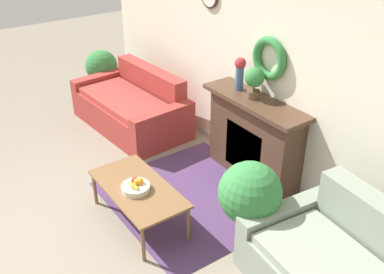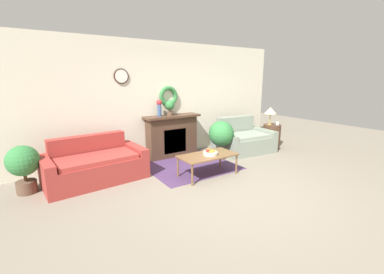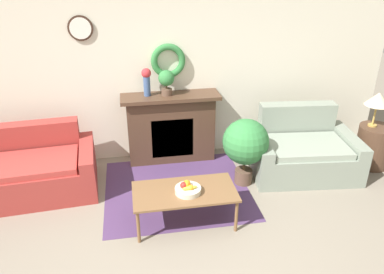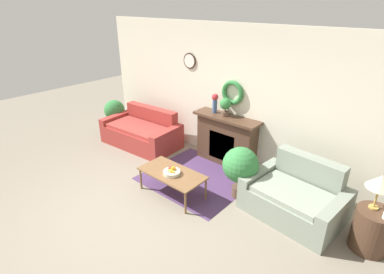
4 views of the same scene
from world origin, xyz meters
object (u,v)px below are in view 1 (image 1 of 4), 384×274
at_px(coffee_table, 138,190).
at_px(potted_plant_on_mantel, 254,80).
at_px(loveseat_right, 337,268).
at_px(couch_left, 133,107).
at_px(fireplace, 254,138).
at_px(potted_plant_floor_by_loveseat, 250,195).
at_px(vase_on_mantel_left, 240,71).
at_px(fruit_bowl, 136,186).
at_px(potted_plant_floor_by_couch, 102,70).

bearing_deg(coffee_table, potted_plant_on_mantel, 90.33).
bearing_deg(loveseat_right, couch_left, -175.60).
bearing_deg(loveseat_right, fireplace, 165.89).
bearing_deg(loveseat_right, potted_plant_floor_by_loveseat, -161.96).
bearing_deg(fireplace, couch_left, -164.37).
bearing_deg(coffee_table, vase_on_mantel_left, 100.26).
distance_m(potted_plant_on_mantel, potted_plant_floor_by_loveseat, 1.37).
relative_size(fruit_bowl, potted_plant_on_mantel, 0.81).
height_order(fireplace, potted_plant_on_mantel, potted_plant_on_mantel).
height_order(fruit_bowl, vase_on_mantel_left, vase_on_mantel_left).
xyz_separation_m(coffee_table, potted_plant_floor_by_couch, (-3.00, 1.02, 0.11)).
distance_m(couch_left, vase_on_mantel_left, 1.96).
xyz_separation_m(fireplace, couch_left, (-1.95, -0.54, -0.22)).
height_order(fireplace, potted_plant_floor_by_loveseat, fireplace).
xyz_separation_m(couch_left, potted_plant_floor_by_loveseat, (2.80, -0.28, 0.29)).
relative_size(vase_on_mantel_left, potted_plant_floor_by_loveseat, 0.42).
height_order(potted_plant_on_mantel, potted_plant_floor_by_loveseat, potted_plant_on_mantel).
bearing_deg(potted_plant_floor_by_couch, couch_left, -3.01).
height_order(loveseat_right, fruit_bowl, loveseat_right).
xyz_separation_m(couch_left, fruit_bowl, (1.94, -1.00, 0.17)).
distance_m(coffee_table, vase_on_mantel_left, 1.76).
height_order(loveseat_right, vase_on_mantel_left, vase_on_mantel_left).
xyz_separation_m(loveseat_right, fruit_bowl, (-1.76, -0.91, 0.17)).
bearing_deg(loveseat_right, coffee_table, -148.12).
bearing_deg(fruit_bowl, couch_left, 152.72).
bearing_deg(fruit_bowl, loveseat_right, 27.38).
height_order(couch_left, potted_plant_floor_by_couch, potted_plant_floor_by_couch).
xyz_separation_m(coffee_table, potted_plant_on_mantel, (-0.01, 1.49, 0.84)).
height_order(fireplace, loveseat_right, fireplace).
xyz_separation_m(coffee_table, vase_on_mantel_left, (-0.27, 1.51, 0.85)).
height_order(couch_left, potted_plant_floor_by_loveseat, potted_plant_floor_by_loveseat).
bearing_deg(potted_plant_floor_by_loveseat, potted_plant_floor_by_couch, 175.04).
bearing_deg(potted_plant_floor_by_couch, potted_plant_on_mantel, 8.97).
xyz_separation_m(coffee_table, potted_plant_floor_by_loveseat, (0.90, 0.68, 0.20)).
height_order(vase_on_mantel_left, potted_plant_floor_by_couch, vase_on_mantel_left).
relative_size(coffee_table, potted_plant_floor_by_couch, 1.39).
xyz_separation_m(potted_plant_floor_by_couch, potted_plant_floor_by_loveseat, (3.90, -0.34, 0.08)).
bearing_deg(loveseat_right, potted_plant_on_mantel, 166.79).
relative_size(fireplace, couch_left, 0.75).
bearing_deg(potted_plant_on_mantel, fruit_bowl, -88.58).
bearing_deg(fruit_bowl, fireplace, 89.62).
bearing_deg(potted_plant_on_mantel, vase_on_mantel_left, 175.70).
distance_m(fruit_bowl, potted_plant_on_mantel, 1.71).
height_order(coffee_table, potted_plant_floor_by_couch, potted_plant_floor_by_couch).
bearing_deg(potted_plant_floor_by_loveseat, loveseat_right, 12.29).
bearing_deg(vase_on_mantel_left, potted_plant_floor_by_loveseat, -35.35).
relative_size(potted_plant_on_mantel, potted_plant_floor_by_couch, 0.43).
distance_m(couch_left, potted_plant_on_mantel, 2.18).
bearing_deg(couch_left, potted_plant_floor_by_loveseat, -9.96).
relative_size(coffee_table, potted_plant_floor_by_loveseat, 1.25).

